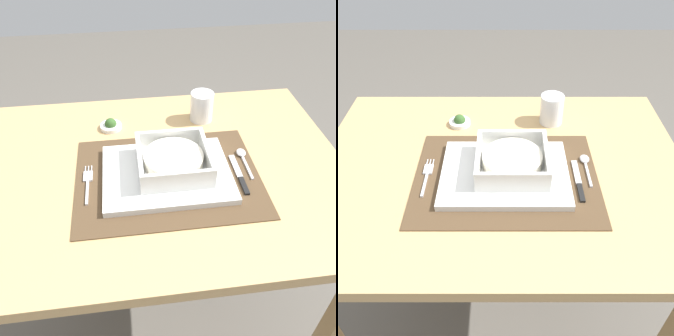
{
  "view_description": "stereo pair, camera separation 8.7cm",
  "coord_description": "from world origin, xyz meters",
  "views": [
    {
      "loc": [
        -0.07,
        -0.69,
        1.33
      ],
      "look_at": [
        0.01,
        -0.04,
        0.76
      ],
      "focal_mm": 38.59,
      "sensor_mm": 36.0,
      "label": 1
    },
    {
      "loc": [
        0.01,
        -0.7,
        1.33
      ],
      "look_at": [
        0.01,
        -0.04,
        0.76
      ],
      "focal_mm": 38.59,
      "sensor_mm": 36.0,
      "label": 2
    }
  ],
  "objects": [
    {
      "name": "ground_plane",
      "position": [
        0.0,
        0.0,
        0.0
      ],
      "size": [
        6.0,
        6.0,
        0.0
      ],
      "primitive_type": "plane",
      "color": "#59544C"
    },
    {
      "name": "dining_table",
      "position": [
        0.0,
        0.0,
        0.62
      ],
      "size": [
        0.95,
        0.71,
        0.73
      ],
      "color": "tan",
      "rests_on": "ground"
    },
    {
      "name": "drinking_glass",
      "position": [
        0.15,
        0.21,
        0.77
      ],
      "size": [
        0.07,
        0.07,
        0.09
      ],
      "color": "white",
      "rests_on": "dining_table"
    },
    {
      "name": "fork",
      "position": [
        -0.18,
        -0.03,
        0.74
      ],
      "size": [
        0.02,
        0.13,
        0.0
      ],
      "rotation": [
        0.0,
        0.0,
        0.01
      ],
      "color": "silver",
      "rests_on": "placemat"
    },
    {
      "name": "porridge_bowl",
      "position": [
        0.03,
        -0.03,
        0.77
      ],
      "size": [
        0.17,
        0.17,
        0.05
      ],
      "color": "white",
      "rests_on": "serving_plate"
    },
    {
      "name": "condiment_saucer",
      "position": [
        -0.12,
        0.19,
        0.74
      ],
      "size": [
        0.06,
        0.06,
        0.03
      ],
      "color": "white",
      "rests_on": "dining_table"
    },
    {
      "name": "placemat",
      "position": [
        0.01,
        -0.04,
        0.73
      ],
      "size": [
        0.45,
        0.34,
        0.0
      ],
      "primitive_type": "cube",
      "color": "#4C3823",
      "rests_on": "dining_table"
    },
    {
      "name": "spoon",
      "position": [
        0.22,
        0.01,
        0.74
      ],
      "size": [
        0.02,
        0.12,
        0.01
      ],
      "rotation": [
        0.0,
        0.0,
        -0.02
      ],
      "color": "silver",
      "rests_on": "placemat"
    },
    {
      "name": "butter_knife",
      "position": [
        0.19,
        -0.07,
        0.74
      ],
      "size": [
        0.01,
        0.15,
        0.01
      ],
      "rotation": [
        0.0,
        0.0,
        0.04
      ],
      "color": "black",
      "rests_on": "placemat"
    },
    {
      "name": "serving_plate",
      "position": [
        0.01,
        -0.04,
        0.74
      ],
      "size": [
        0.31,
        0.24,
        0.02
      ],
      "primitive_type": "cube",
      "color": "white",
      "rests_on": "placemat"
    }
  ]
}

